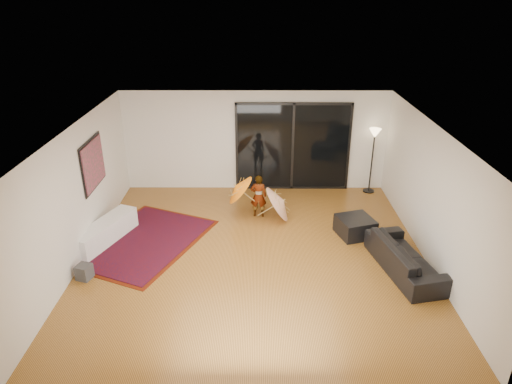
{
  "coord_description": "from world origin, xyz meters",
  "views": [
    {
      "loc": [
        0.06,
        -8.12,
        5.13
      ],
      "look_at": [
        0.03,
        0.77,
        1.1
      ],
      "focal_mm": 32.0,
      "sensor_mm": 36.0,
      "label": 1
    }
  ],
  "objects_px": {
    "child": "(258,196)",
    "media_console": "(106,232)",
    "sofa": "(405,257)",
    "ottoman": "(355,227)"
  },
  "relations": [
    {
      "from": "media_console",
      "to": "ottoman",
      "type": "height_order",
      "value": "media_console"
    },
    {
      "from": "child",
      "to": "ottoman",
      "type": "bearing_deg",
      "value": 160.99
    },
    {
      "from": "media_console",
      "to": "ottoman",
      "type": "xyz_separation_m",
      "value": [
        5.5,
        0.32,
        -0.03
      ]
    },
    {
      "from": "child",
      "to": "media_console",
      "type": "bearing_deg",
      "value": 24.82
    },
    {
      "from": "ottoman",
      "to": "child",
      "type": "xyz_separation_m",
      "value": [
        -2.17,
        0.93,
        0.32
      ]
    },
    {
      "from": "sofa",
      "to": "ottoman",
      "type": "height_order",
      "value": "sofa"
    },
    {
      "from": "sofa",
      "to": "ottoman",
      "type": "xyz_separation_m",
      "value": [
        -0.7,
        1.41,
        -0.09
      ]
    },
    {
      "from": "sofa",
      "to": "ottoman",
      "type": "bearing_deg",
      "value": 14.54
    },
    {
      "from": "media_console",
      "to": "sofa",
      "type": "distance_m",
      "value": 6.29
    },
    {
      "from": "ottoman",
      "to": "child",
      "type": "bearing_deg",
      "value": 156.79
    }
  ]
}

